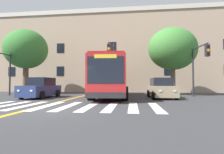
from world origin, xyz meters
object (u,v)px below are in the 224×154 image
object	(u,v)px
car_tan_far_lane	(161,89)
street_tree_curbside_large	(173,49)
traffic_light_far_corner	(4,65)
car_navy_near_lane	(41,89)
street_tree_curbside_small	(26,50)
city_bus	(111,78)
traffic_light_overhead	(112,60)
traffic_light_near_corner	(199,60)

from	to	relation	value
car_tan_far_lane	street_tree_curbside_large	xyz separation A→B (m)	(1.94, 4.19, 4.26)
traffic_light_far_corner	street_tree_curbside_large	xyz separation A→B (m)	(17.32, 3.63, 1.97)
car_navy_near_lane	street_tree_curbside_large	size ratio (longest dim) A/B	0.60
car_tan_far_lane	street_tree_curbside_small	bearing A→B (deg)	164.99
city_bus	car_tan_far_lane	bearing A→B (deg)	-12.89
city_bus	street_tree_curbside_small	world-z (taller)	street_tree_curbside_small
car_navy_near_lane	traffic_light_far_corner	bearing A→B (deg)	163.63
car_navy_near_lane	traffic_light_overhead	distance (m)	7.27
car_tan_far_lane	traffic_light_far_corner	xyz separation A→B (m)	(-15.38, 0.56, 2.28)
city_bus	car_tan_far_lane	xyz separation A→B (m)	(4.58, -1.05, -1.00)
traffic_light_overhead	car_tan_far_lane	bearing A→B (deg)	-24.00
car_tan_far_lane	street_tree_curbside_small	xyz separation A→B (m)	(-15.29, 4.10, 4.58)
city_bus	street_tree_curbside_small	distance (m)	11.70
city_bus	street_tree_curbside_small	size ratio (longest dim) A/B	1.54
street_tree_curbside_large	street_tree_curbside_small	xyz separation A→B (m)	(-17.24, -0.09, 0.32)
traffic_light_far_corner	car_navy_near_lane	bearing A→B (deg)	-16.37
traffic_light_overhead	street_tree_curbside_small	xyz separation A→B (m)	(-10.74, 2.07, 1.68)
street_tree_curbside_large	traffic_light_far_corner	bearing A→B (deg)	-168.15
city_bus	street_tree_curbside_large	xyz separation A→B (m)	(6.53, 3.14, 3.26)
traffic_light_overhead	traffic_light_far_corner	bearing A→B (deg)	-172.27
car_tan_far_lane	traffic_light_overhead	xyz separation A→B (m)	(-4.55, 2.03, 2.90)
car_tan_far_lane	traffic_light_near_corner	size ratio (longest dim) A/B	0.84
car_navy_near_lane	traffic_light_near_corner	xyz separation A→B (m)	(14.14, 2.00, 2.56)
traffic_light_overhead	car_navy_near_lane	bearing A→B (deg)	-154.44
traffic_light_overhead	city_bus	bearing A→B (deg)	-91.69
traffic_light_near_corner	traffic_light_overhead	distance (m)	8.17
car_navy_near_lane	traffic_light_overhead	world-z (taller)	traffic_light_overhead
traffic_light_near_corner	traffic_light_far_corner	bearing A→B (deg)	-178.22
street_tree_curbside_large	traffic_light_near_corner	bearing A→B (deg)	-61.99
city_bus	traffic_light_overhead	size ratio (longest dim) A/B	2.12
traffic_light_near_corner	street_tree_curbside_large	world-z (taller)	street_tree_curbside_large
car_tan_far_lane	street_tree_curbside_large	size ratio (longest dim) A/B	0.57
city_bus	traffic_light_far_corner	world-z (taller)	traffic_light_far_corner
traffic_light_overhead	street_tree_curbside_small	bearing A→B (deg)	169.07
traffic_light_far_corner	street_tree_curbside_small	bearing A→B (deg)	88.63
city_bus	traffic_light_near_corner	distance (m)	8.30
traffic_light_near_corner	street_tree_curbside_small	world-z (taller)	street_tree_curbside_small
traffic_light_far_corner	street_tree_curbside_large	world-z (taller)	street_tree_curbside_large
traffic_light_near_corner	street_tree_curbside_large	xyz separation A→B (m)	(-1.62, 3.05, 1.68)
traffic_light_far_corner	street_tree_curbside_small	distance (m)	4.22
traffic_light_far_corner	street_tree_curbside_large	size ratio (longest dim) A/B	0.61
traffic_light_far_corner	street_tree_curbside_large	distance (m)	17.81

